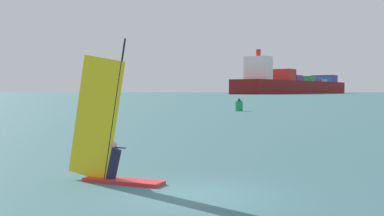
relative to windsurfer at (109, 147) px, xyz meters
The scene contains 4 objects.
ground_plane 3.59m from the windsurfer, 40.85° to the right, with size 4000.00×4000.00×0.00m, color #386066.
windsurfer is the anchor object (origin of this frame).
cargo_ship 467.87m from the windsurfer, 71.64° to the left, with size 157.04×172.41×38.09m.
channel_buoy 54.97m from the windsurfer, 74.50° to the left, with size 1.11×1.11×1.92m.
Camera 1 is at (-1.41, -13.39, 2.93)m, focal length 45.15 mm.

